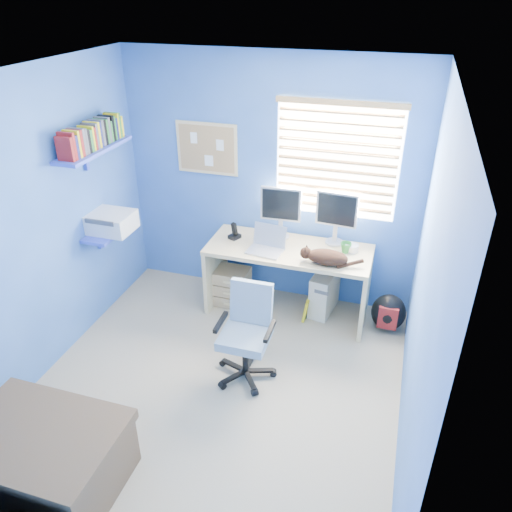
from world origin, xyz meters
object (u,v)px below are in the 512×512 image
(laptop, at_px, (265,242))
(tower_pc, at_px, (324,292))
(cat, at_px, (327,257))
(desk, at_px, (288,280))
(office_chair, at_px, (247,344))

(laptop, height_order, tower_pc, laptop)
(tower_pc, bearing_deg, cat, -72.99)
(tower_pc, bearing_deg, desk, -151.87)
(desk, distance_m, office_chair, 1.02)
(cat, relative_size, tower_pc, 0.85)
(desk, xyz_separation_m, tower_pc, (0.36, 0.12, -0.14))
(tower_pc, xyz_separation_m, office_chair, (-0.47, -1.14, 0.09))
(cat, height_order, office_chair, cat)
(office_chair, bearing_deg, laptop, 96.18)
(tower_pc, bearing_deg, office_chair, -103.23)
(laptop, bearing_deg, cat, 1.10)
(desk, height_order, tower_pc, desk)
(desk, relative_size, laptop, 4.84)
(office_chair, bearing_deg, desk, 83.99)
(desk, height_order, office_chair, office_chair)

